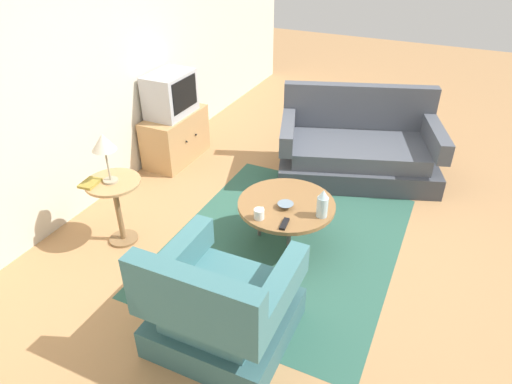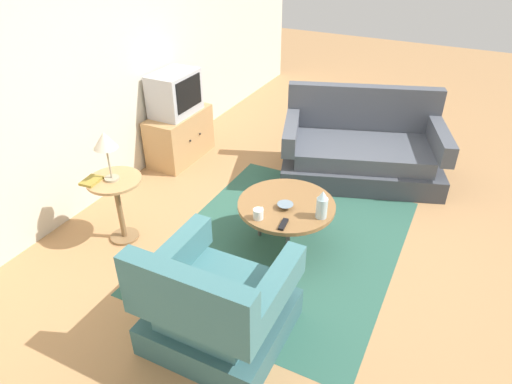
% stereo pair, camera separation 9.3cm
% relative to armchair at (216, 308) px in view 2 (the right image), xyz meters
% --- Properties ---
extents(ground_plane, '(16.00, 16.00, 0.00)m').
position_rel_armchair_xyz_m(ground_plane, '(1.30, -0.10, -0.30)').
color(ground_plane, '#AD7F51').
extents(back_wall, '(9.00, 0.12, 2.70)m').
position_rel_armchair_xyz_m(back_wall, '(1.30, 2.14, 1.05)').
color(back_wall, beige).
rests_on(back_wall, ground).
extents(area_rug, '(2.48, 1.98, 0.00)m').
position_rel_armchair_xyz_m(area_rug, '(1.21, 0.00, -0.30)').
color(area_rug, '#2D5B4C').
rests_on(area_rug, ground).
extents(armchair, '(0.88, 0.92, 0.88)m').
position_rel_armchair_xyz_m(armchair, '(0.00, 0.00, 0.00)').
color(armchair, '#325C60').
rests_on(armchair, ground).
extents(couch, '(1.48, 1.96, 0.94)m').
position_rel_armchair_xyz_m(couch, '(2.80, -0.24, -0.01)').
color(couch, '#3E424B').
rests_on(couch, ground).
extents(coffee_table, '(0.86, 0.86, 0.45)m').
position_rel_armchair_xyz_m(coffee_table, '(1.21, 0.00, 0.11)').
color(coffee_table, olive).
rests_on(coffee_table, ground).
extents(side_table, '(0.48, 0.48, 0.64)m').
position_rel_armchair_xyz_m(side_table, '(0.62, 1.39, 0.15)').
color(side_table, tan).
rests_on(side_table, ground).
extents(tv_stand, '(0.87, 0.45, 0.58)m').
position_rel_armchair_xyz_m(tv_stand, '(2.21, 1.83, -0.01)').
color(tv_stand, tan).
rests_on(tv_stand, ground).
extents(television, '(0.59, 0.40, 0.49)m').
position_rel_armchair_xyz_m(television, '(2.21, 1.85, 0.52)').
color(television, '#B7B7BC').
rests_on(television, tv_stand).
extents(table_lamp, '(0.20, 0.20, 0.45)m').
position_rel_armchair_xyz_m(table_lamp, '(0.61, 1.40, 0.69)').
color(table_lamp, '#9E937A').
rests_on(table_lamp, side_table).
extents(vase, '(0.10, 0.10, 0.25)m').
position_rel_armchair_xyz_m(vase, '(1.16, -0.34, 0.26)').
color(vase, silver).
rests_on(vase, coffee_table).
extents(mug, '(0.13, 0.09, 0.09)m').
position_rel_armchair_xyz_m(mug, '(0.91, 0.12, 0.19)').
color(mug, white).
rests_on(mug, coffee_table).
extents(bowl, '(0.14, 0.14, 0.04)m').
position_rel_armchair_xyz_m(bowl, '(1.14, -0.02, 0.16)').
color(bowl, slate).
rests_on(bowl, coffee_table).
extents(tv_remote_dark, '(0.16, 0.06, 0.02)m').
position_rel_armchair_xyz_m(tv_remote_dark, '(0.91, -0.11, 0.15)').
color(tv_remote_dark, black).
rests_on(tv_remote_dark, coffee_table).
extents(book, '(0.20, 0.15, 0.02)m').
position_rel_armchair_xyz_m(book, '(0.50, 1.53, 0.35)').
color(book, olive).
rests_on(book, side_table).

